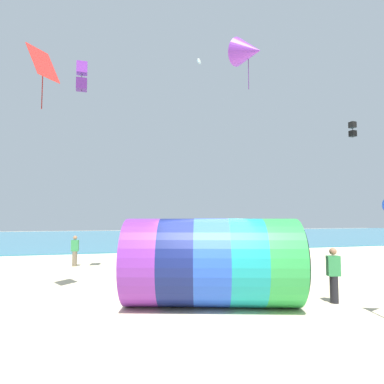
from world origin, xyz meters
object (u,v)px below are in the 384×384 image
(bystander_near_water, at_px, (75,251))
(giant_inflatable_tube, at_px, (212,262))
(kite_white_parafoil, at_px, (199,61))
(kite_purple_box, at_px, (82,76))
(kite_black_box, at_px, (353,129))
(kite_purple_delta, at_px, (248,51))
(kite_red_diamond, at_px, (43,64))
(kite_handler, at_px, (334,275))

(bystander_near_water, bearing_deg, giant_inflatable_tube, -65.87)
(kite_white_parafoil, height_order, kite_purple_box, kite_white_parafoil)
(kite_black_box, height_order, bystander_near_water, kite_black_box)
(kite_purple_box, bearing_deg, kite_purple_delta, -23.90)
(giant_inflatable_tube, relative_size, kite_black_box, 6.22)
(kite_purple_delta, bearing_deg, kite_white_parafoil, 82.44)
(bystander_near_water, bearing_deg, kite_white_parafoil, 37.56)
(kite_purple_box, relative_size, bystander_near_water, 0.86)
(kite_black_box, distance_m, bystander_near_water, 16.06)
(kite_purple_delta, xyz_separation_m, kite_red_diamond, (-7.76, -1.40, -2.16))
(kite_purple_delta, height_order, kite_purple_box, kite_purple_delta)
(kite_white_parafoil, bearing_deg, kite_handler, -93.42)
(kite_black_box, distance_m, kite_purple_delta, 7.93)
(kite_white_parafoil, relative_size, kite_purple_delta, 0.38)
(giant_inflatable_tube, distance_m, bystander_near_water, 10.26)
(kite_handler, height_order, kite_white_parafoil, kite_white_parafoil)
(kite_handler, distance_m, kite_red_diamond, 11.00)
(kite_handler, distance_m, kite_black_box, 11.26)
(giant_inflatable_tube, height_order, kite_black_box, kite_black_box)
(kite_red_diamond, relative_size, kite_purple_box, 1.52)
(kite_purple_delta, xyz_separation_m, bystander_near_water, (-7.04, 5.89, -8.70))
(kite_black_box, bearing_deg, kite_purple_box, 177.40)
(giant_inflatable_tube, distance_m, kite_red_diamond, 8.09)
(kite_red_diamond, xyz_separation_m, kite_purple_box, (0.97, 4.40, 1.51))
(kite_white_parafoil, relative_size, kite_red_diamond, 0.45)
(kite_handler, height_order, bystander_near_water, kite_handler)
(kite_purple_delta, relative_size, bystander_near_water, 1.54)
(kite_black_box, xyz_separation_m, bystander_near_water, (-14.28, 3.52, -6.46))
(kite_handler, relative_size, kite_purple_delta, 0.67)
(kite_handler, xyz_separation_m, kite_purple_delta, (-0.67, 4.13, 8.67))
(kite_red_diamond, relative_size, bystander_near_water, 1.31)
(giant_inflatable_tube, bearing_deg, kite_handler, -10.63)
(kite_black_box, bearing_deg, kite_red_diamond, -165.89)
(giant_inflatable_tube, bearing_deg, kite_white_parafoil, 74.27)
(kite_handler, bearing_deg, kite_white_parafoil, 86.58)
(kite_white_parafoil, bearing_deg, giant_inflatable_tube, -105.73)
(kite_white_parafoil, distance_m, bystander_near_water, 17.95)
(kite_black_box, xyz_separation_m, kite_red_diamond, (-14.99, -3.77, 0.07))
(kite_white_parafoil, distance_m, kite_red_diamond, 18.52)
(bystander_near_water, bearing_deg, kite_purple_delta, -39.90)
(kite_purple_delta, bearing_deg, giant_inflatable_tube, -129.46)
(giant_inflatable_tube, height_order, kite_handler, giant_inflatable_tube)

